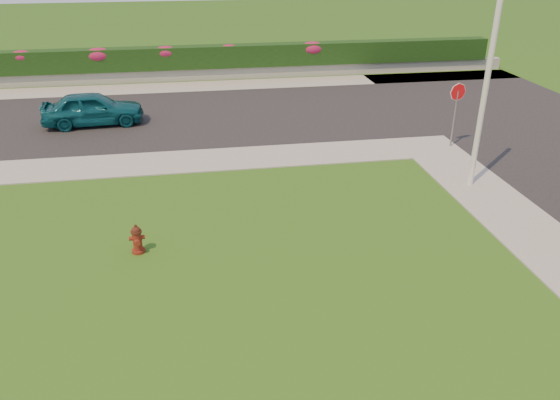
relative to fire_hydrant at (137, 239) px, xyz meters
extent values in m
plane|color=black|center=(2.66, -3.40, -0.35)|extent=(120.00, 120.00, 0.00)
cube|color=black|center=(-2.34, 10.60, -0.33)|extent=(26.00, 8.00, 0.04)
cube|color=gray|center=(-3.34, 5.60, -0.33)|extent=(24.00, 2.00, 0.04)
cube|color=gray|center=(9.66, 5.60, -0.33)|extent=(2.00, 2.00, 0.04)
cube|color=gray|center=(1.66, 15.60, -0.33)|extent=(34.00, 2.00, 0.04)
cube|color=gray|center=(1.66, 17.10, -0.05)|extent=(34.00, 0.40, 0.60)
cube|color=black|center=(1.66, 17.20, 0.80)|extent=(32.00, 0.90, 1.10)
cylinder|color=#51180C|center=(0.00, 0.01, -0.31)|extent=(0.31, 0.31, 0.07)
cylinder|color=#51180C|center=(0.00, 0.01, -0.03)|extent=(0.21, 0.21, 0.48)
cylinder|color=black|center=(0.00, 0.01, 0.20)|extent=(0.26, 0.26, 0.05)
sphere|color=black|center=(0.00, 0.01, 0.23)|extent=(0.21, 0.21, 0.21)
cylinder|color=black|center=(0.00, 0.01, 0.35)|extent=(0.06, 0.06, 0.06)
cylinder|color=#51180C|center=(-0.14, -0.01, 0.04)|extent=(0.10, 0.11, 0.10)
cylinder|color=#51180C|center=(0.14, 0.02, 0.04)|extent=(0.10, 0.11, 0.10)
cylinder|color=#51180C|center=(0.01, -0.13, -0.02)|extent=(0.15, 0.12, 0.14)
imported|color=#0B4956|center=(-2.32, 10.11, 0.34)|extent=(3.90, 1.81, 1.29)
cylinder|color=silver|center=(9.53, 2.31, 2.61)|extent=(0.16, 0.16, 5.91)
cylinder|color=slate|center=(10.42, 5.51, 0.66)|extent=(0.06, 0.06, 2.02)
cylinder|color=red|center=(10.42, 5.51, 1.63)|extent=(0.58, 0.14, 0.59)
cylinder|color=white|center=(10.42, 5.51, 1.63)|extent=(0.62, 0.13, 0.62)
ellipsoid|color=#AC1D52|center=(-6.48, 17.10, 1.12)|extent=(1.18, 0.76, 0.59)
ellipsoid|color=#AC1D52|center=(-2.90, 17.10, 1.08)|extent=(1.38, 0.89, 0.69)
ellipsoid|color=#AC1D52|center=(0.39, 17.10, 1.11)|extent=(1.25, 0.80, 0.62)
ellipsoid|color=#AC1D52|center=(3.58, 17.10, 1.15)|extent=(1.02, 0.65, 0.51)
ellipsoid|color=#AC1D52|center=(7.95, 17.10, 1.08)|extent=(1.38, 0.89, 0.69)
camera|label=1|loc=(1.47, -11.44, 6.37)|focal=35.00mm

